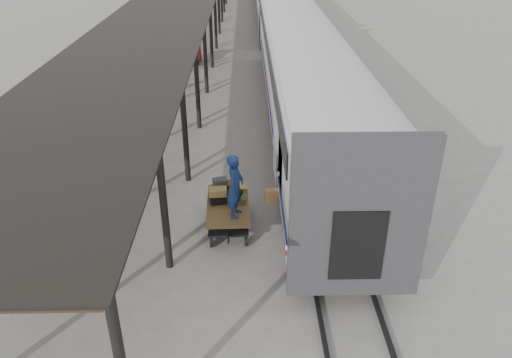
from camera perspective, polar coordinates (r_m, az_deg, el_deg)
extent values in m
plane|color=slate|center=(15.50, -3.87, -5.29)|extent=(160.00, 160.00, 0.00)
cube|color=silver|center=(21.89, 5.38, 12.27)|extent=(3.00, 24.00, 2.90)
cube|color=#28282B|center=(11.06, 11.68, -4.85)|extent=(3.04, 0.22, 3.50)
cube|color=black|center=(21.55, 1.33, 14.60)|extent=(0.04, 22.08, 0.65)
cube|color=black|center=(22.40, 5.19, 8.08)|extent=(2.55, 23.04, 0.50)
cube|color=#28282B|center=(35.62, 2.95, 18.45)|extent=(3.04, 0.22, 3.50)
cube|color=black|center=(47.61, 1.92, 18.81)|extent=(2.55, 23.04, 0.50)
cube|color=black|center=(14.01, 3.75, 1.03)|extent=(0.50, 1.70, 2.00)
imported|color=silver|center=(14.07, 3.73, 0.53)|extent=(0.72, 0.89, 1.72)
cube|color=#A07E45|center=(14.21, 2.09, -1.95)|extent=(0.57, 0.25, 0.42)
cylinder|color=black|center=(38.03, -11.06, 17.69)|extent=(0.20, 0.20, 4.00)
cylinder|color=black|center=(9.06, -15.31, -19.08)|extent=(0.20, 0.20, 4.00)
cylinder|color=black|center=(37.57, -4.57, 17.97)|extent=(0.20, 0.20, 4.00)
cube|color=black|center=(47.72, 1.00, 17.82)|extent=(0.10, 150.00, 0.12)
cube|color=black|center=(47.80, 2.81, 17.81)|extent=(0.10, 150.00, 0.12)
cube|color=brown|center=(14.96, -3.22, -2.98)|extent=(1.33, 2.44, 0.12)
cube|color=black|center=(15.14, -3.19, -4.12)|extent=(1.23, 2.34, 0.06)
cylinder|color=black|center=(14.50, -5.14, -7.00)|extent=(0.09, 0.40, 0.40)
cylinder|color=black|center=(14.49, -1.16, -6.90)|extent=(0.09, 0.40, 0.40)
cylinder|color=black|center=(16.10, -4.96, -3.12)|extent=(0.09, 0.40, 0.40)
cylinder|color=black|center=(16.09, -1.39, -3.03)|extent=(0.09, 0.40, 0.40)
cube|color=#38383B|center=(15.38, -4.00, -1.38)|extent=(0.65, 0.47, 0.21)
cube|color=#A07E45|center=(15.47, -2.11, -1.11)|extent=(0.61, 0.42, 0.22)
cube|color=black|center=(14.96, -4.22, -2.27)|extent=(0.60, 0.47, 0.22)
cube|color=#43462A|center=(14.93, -2.22, -2.32)|extent=(0.56, 0.41, 0.20)
cube|color=#513320|center=(15.24, -3.86, -0.73)|extent=(0.61, 0.48, 0.21)
cube|color=#A07E45|center=(14.86, -4.39, -1.45)|extent=(0.55, 0.41, 0.21)
cube|color=#38383B|center=(15.11, -4.12, -0.25)|extent=(0.49, 0.41, 0.15)
cube|color=black|center=(14.93, -2.38, -1.66)|extent=(0.45, 0.38, 0.14)
cube|color=maroon|center=(33.06, -7.37, 13.98)|extent=(1.09, 1.71, 0.99)
cube|color=maroon|center=(33.33, -7.32, 15.26)|extent=(0.97, 0.72, 0.39)
cylinder|color=black|center=(32.66, -8.27, 13.01)|extent=(0.16, 0.40, 0.40)
cylinder|color=black|center=(32.51, -6.71, 13.04)|extent=(0.16, 0.40, 0.40)
cylinder|color=black|center=(33.81, -7.92, 13.55)|extent=(0.16, 0.40, 0.40)
cylinder|color=black|center=(33.67, -6.40, 13.57)|extent=(0.16, 0.40, 0.40)
imported|color=navy|center=(13.89, -2.38, -0.82)|extent=(0.60, 0.77, 1.88)
imported|color=black|center=(26.93, -10.63, 10.89)|extent=(0.99, 0.64, 1.57)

